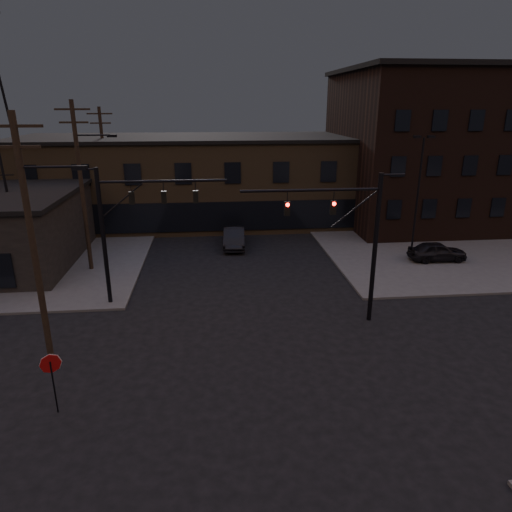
% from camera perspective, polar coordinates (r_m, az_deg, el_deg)
% --- Properties ---
extents(ground, '(140.00, 140.00, 0.00)m').
position_cam_1_polar(ground, '(20.76, 0.46, -14.24)').
color(ground, black).
rests_on(ground, ground).
extents(sidewalk_ne, '(30.00, 30.00, 0.15)m').
position_cam_1_polar(sidewalk_ne, '(47.37, 24.85, 3.14)').
color(sidewalk_ne, '#474744').
rests_on(sidewalk_ne, ground).
extents(building_row, '(40.00, 12.00, 8.00)m').
position_cam_1_polar(building_row, '(45.97, -3.30, 9.42)').
color(building_row, brown).
rests_on(building_row, ground).
extents(building_right, '(22.00, 16.00, 14.00)m').
position_cam_1_polar(building_right, '(49.69, 23.64, 12.11)').
color(building_right, black).
rests_on(building_right, ground).
extents(traffic_signal_near, '(7.12, 0.24, 8.00)m').
position_cam_1_polar(traffic_signal_near, '(23.88, 12.22, 2.78)').
color(traffic_signal_near, black).
rests_on(traffic_signal_near, ground).
extents(traffic_signal_far, '(7.12, 0.24, 8.00)m').
position_cam_1_polar(traffic_signal_far, '(26.55, -16.03, 4.23)').
color(traffic_signal_far, black).
rests_on(traffic_signal_far, ground).
extents(stop_sign, '(0.72, 0.33, 2.48)m').
position_cam_1_polar(stop_sign, '(19.02, -24.20, -12.86)').
color(stop_sign, black).
rests_on(stop_sign, ground).
extents(utility_pole_near, '(3.70, 0.28, 11.00)m').
position_cam_1_polar(utility_pole_near, '(21.46, -26.07, 2.12)').
color(utility_pole_near, black).
rests_on(utility_pole_near, ground).
extents(utility_pole_mid, '(3.70, 0.28, 11.50)m').
position_cam_1_polar(utility_pole_mid, '(32.90, -20.89, 8.38)').
color(utility_pole_mid, black).
rests_on(utility_pole_mid, ground).
extents(utility_pole_far, '(2.20, 0.28, 11.00)m').
position_cam_1_polar(utility_pole_far, '(44.75, -18.36, 10.59)').
color(utility_pole_far, black).
rests_on(utility_pole_far, ground).
extents(lot_light_a, '(1.50, 0.28, 9.14)m').
position_cam_1_polar(lot_light_a, '(35.18, 19.65, 8.08)').
color(lot_light_a, black).
rests_on(lot_light_a, ground).
extents(lot_light_b, '(1.50, 0.28, 9.14)m').
position_cam_1_polar(lot_light_b, '(42.32, 24.29, 9.12)').
color(lot_light_b, black).
rests_on(lot_light_b, ground).
extents(parked_car_lot_a, '(4.21, 1.77, 1.42)m').
position_cam_1_polar(parked_car_lot_a, '(36.30, 21.71, 0.55)').
color(parked_car_lot_a, black).
rests_on(parked_car_lot_a, sidewalk_ne).
extents(parked_car_lot_b, '(4.53, 2.78, 1.23)m').
position_cam_1_polar(parked_car_lot_b, '(44.14, 14.76, 4.16)').
color(parked_car_lot_b, '#BABABD').
rests_on(parked_car_lot_b, sidewalk_ne).
extents(car_crossing, '(1.97, 4.94, 1.60)m').
position_cam_1_polar(car_crossing, '(37.52, -2.76, 2.34)').
color(car_crossing, black).
rests_on(car_crossing, ground).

